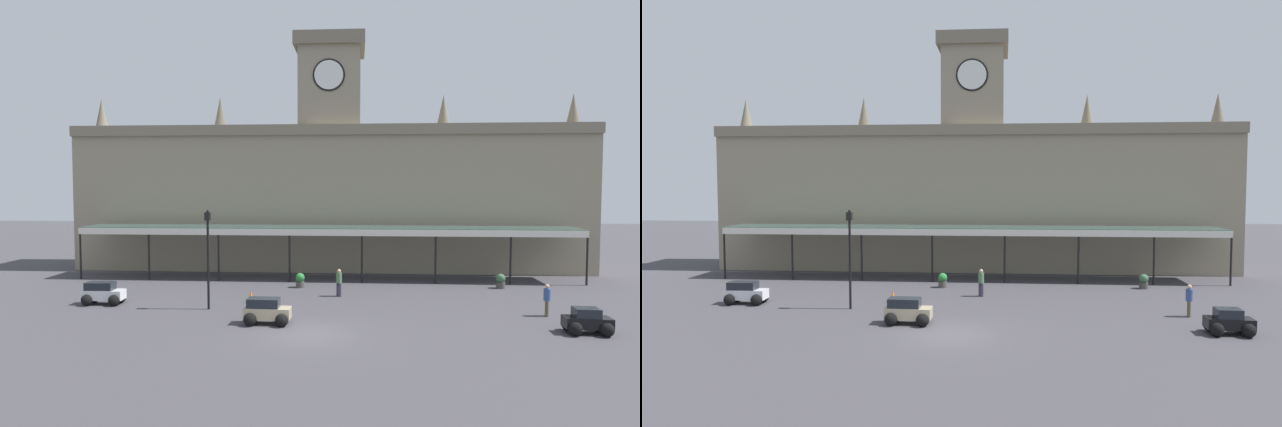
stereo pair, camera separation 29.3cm
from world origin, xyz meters
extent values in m
plane|color=#413F44|center=(0.00, 0.00, 0.00)|extent=(140.00, 140.00, 0.00)
cube|color=gray|center=(0.00, 19.47, 5.67)|extent=(40.23, 5.96, 11.34)
cube|color=gray|center=(0.00, 16.33, 10.94)|extent=(40.23, 0.30, 0.80)
cube|color=gray|center=(0.00, 19.47, 14.40)|extent=(4.80, 4.80, 6.13)
cube|color=#766C59|center=(0.00, 19.47, 17.96)|extent=(5.50, 5.50, 1.00)
cylinder|color=white|center=(0.00, 17.01, 15.14)|extent=(2.20, 0.12, 2.20)
cylinder|color=black|center=(0.00, 17.05, 15.14)|extent=(2.46, 0.06, 2.46)
cone|color=#6E6554|center=(-19.11, 19.47, 12.64)|extent=(1.10, 1.10, 2.60)
cone|color=#6E6554|center=(-9.05, 19.47, 12.64)|extent=(1.10, 1.10, 2.60)
cone|color=#6E6554|center=(9.05, 19.47, 12.64)|extent=(1.10, 1.10, 2.60)
cone|color=#6E6554|center=(19.11, 19.47, 12.64)|extent=(1.10, 1.10, 2.60)
cube|color=#38564C|center=(0.00, 14.28, 3.68)|extent=(35.31, 3.20, 0.16)
cube|color=silver|center=(0.00, 12.68, 3.48)|extent=(35.31, 0.12, 0.44)
cylinder|color=black|center=(-17.65, 12.83, 1.80)|extent=(0.14, 0.14, 3.60)
cylinder|color=black|center=(-12.61, 12.83, 1.80)|extent=(0.14, 0.14, 3.60)
cylinder|color=black|center=(-7.57, 12.83, 1.80)|extent=(0.14, 0.14, 3.60)
cylinder|color=black|center=(-2.52, 12.83, 1.80)|extent=(0.14, 0.14, 3.60)
cylinder|color=black|center=(2.52, 12.83, 1.80)|extent=(0.14, 0.14, 3.60)
cylinder|color=black|center=(7.57, 12.83, 1.80)|extent=(0.14, 0.14, 3.60)
cylinder|color=black|center=(12.61, 12.83, 1.80)|extent=(0.14, 0.14, 3.60)
cylinder|color=black|center=(17.65, 12.83, 1.80)|extent=(0.14, 0.14, 3.60)
cube|color=tan|center=(-2.18, 1.65, 0.54)|extent=(2.27, 0.96, 0.55)
cube|color=#1E232B|center=(-2.38, 1.66, 1.05)|extent=(1.57, 0.87, 0.45)
sphere|color=black|center=(-1.39, 2.08, 0.32)|extent=(0.64, 0.64, 0.64)
sphere|color=black|center=(-1.42, 1.18, 0.32)|extent=(0.64, 0.64, 0.64)
sphere|color=black|center=(-2.94, 2.12, 0.32)|extent=(0.64, 0.64, 0.64)
sphere|color=black|center=(-2.97, 1.22, 0.32)|extent=(0.64, 0.64, 0.64)
cube|color=silver|center=(-12.19, 5.22, 0.54)|extent=(2.27, 0.96, 0.55)
cube|color=#1E232B|center=(-12.39, 5.22, 1.05)|extent=(1.57, 0.87, 0.45)
sphere|color=black|center=(-11.43, 5.69, 0.32)|extent=(0.64, 0.64, 0.64)
sphere|color=black|center=(-11.40, 4.79, 0.32)|extent=(0.64, 0.64, 0.64)
sphere|color=black|center=(-12.98, 5.65, 0.32)|extent=(0.64, 0.64, 0.64)
sphere|color=black|center=(-12.95, 4.75, 0.32)|extent=(0.64, 0.64, 0.64)
cube|color=black|center=(12.66, 0.99, 0.52)|extent=(2.09, 0.98, 0.50)
cube|color=#1E232B|center=(12.61, 0.99, 0.98)|extent=(1.14, 0.85, 0.42)
sphere|color=black|center=(13.36, 1.39, 0.32)|extent=(0.64, 0.64, 0.64)
sphere|color=black|center=(13.32, 0.52, 0.32)|extent=(0.64, 0.64, 0.64)
sphere|color=black|center=(12.01, 1.46, 0.32)|extent=(0.64, 0.64, 0.64)
sphere|color=black|center=(11.97, 0.58, 0.32)|extent=(0.64, 0.64, 0.64)
cylinder|color=#3F384C|center=(1.02, 8.30, 0.41)|extent=(0.17, 0.17, 0.82)
cylinder|color=#3F384C|center=(1.17, 8.14, 0.41)|extent=(0.17, 0.17, 0.82)
cylinder|color=#4C724C|center=(1.09, 8.22, 1.13)|extent=(0.34, 0.34, 0.62)
sphere|color=tan|center=(1.09, 8.22, 1.55)|extent=(0.23, 0.23, 0.23)
cylinder|color=brown|center=(11.94, 4.02, 0.41)|extent=(0.17, 0.17, 0.82)
cylinder|color=brown|center=(12.00, 4.23, 0.41)|extent=(0.17, 0.17, 0.82)
cylinder|color=#334C8C|center=(11.97, 4.12, 1.13)|extent=(0.34, 0.34, 0.62)
sphere|color=tan|center=(11.97, 4.12, 1.55)|extent=(0.23, 0.23, 0.23)
cylinder|color=black|center=(-5.90, 4.44, 2.43)|extent=(0.13, 0.13, 4.87)
cube|color=black|center=(-5.90, 4.44, 5.09)|extent=(0.30, 0.30, 0.44)
sphere|color=black|center=(-5.90, 4.44, 5.37)|extent=(0.14, 0.14, 0.14)
cone|color=orange|center=(-3.90, 6.12, 0.34)|extent=(0.40, 0.40, 0.69)
cylinder|color=#47423D|center=(11.59, 11.41, 0.21)|extent=(0.56, 0.56, 0.42)
sphere|color=#395E3F|center=(11.59, 11.41, 0.66)|extent=(0.60, 0.60, 0.60)
cylinder|color=#47423D|center=(-1.56, 10.80, 0.21)|extent=(0.56, 0.56, 0.42)
sphere|color=#297C35|center=(-1.56, 10.80, 0.66)|extent=(0.60, 0.60, 0.60)
camera|label=1|loc=(2.12, -23.46, 6.83)|focal=29.54mm
camera|label=2|loc=(2.41, -23.44, 6.83)|focal=29.54mm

